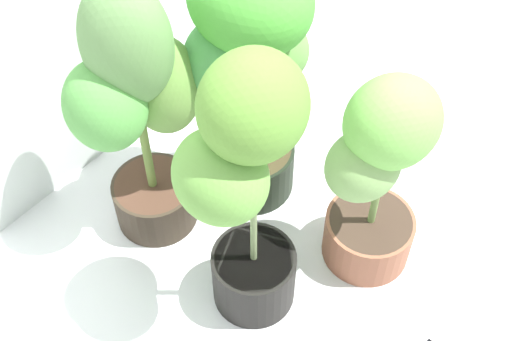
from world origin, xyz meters
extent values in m
plane|color=silver|center=(0.00, 0.00, 0.00)|extent=(8.00, 8.00, 0.00)
cylinder|color=black|center=(0.29, 0.37, 0.09)|extent=(0.28, 0.28, 0.18)
cylinder|color=#3D341F|center=(0.29, 0.37, 0.17)|extent=(0.25, 0.25, 0.02)
cylinder|color=#5A823C|center=(0.29, 0.37, 0.49)|extent=(0.03, 0.03, 0.64)
ellipsoid|color=green|center=(0.29, 0.37, 0.74)|extent=(0.31, 0.36, 0.28)
ellipsoid|color=#468D47|center=(0.22, 0.39, 0.57)|extent=(0.27, 0.28, 0.24)
ellipsoid|color=#5E9145|center=(0.35, 0.35, 0.55)|extent=(0.27, 0.28, 0.20)
cylinder|color=black|center=(-0.02, 0.09, 0.10)|extent=(0.24, 0.24, 0.19)
cylinder|color=#473221|center=(-0.02, 0.09, 0.19)|extent=(0.22, 0.22, 0.02)
cylinder|color=#67794B|center=(-0.02, 0.09, 0.53)|extent=(0.02, 0.02, 0.66)
ellipsoid|color=#5B8F33|center=(-0.02, 0.09, 0.78)|extent=(0.31, 0.30, 0.25)
ellipsoid|color=#669E42|center=(-0.11, 0.12, 0.60)|extent=(0.26, 0.28, 0.22)
cylinder|color=#33291E|center=(0.00, 0.51, 0.08)|extent=(0.26, 0.26, 0.16)
cylinder|color=#482F23|center=(0.00, 0.51, 0.15)|extent=(0.24, 0.24, 0.02)
cylinder|color=olive|center=(0.00, 0.51, 0.47)|extent=(0.03, 0.03, 0.62)
ellipsoid|color=#608B4D|center=(0.00, 0.51, 0.71)|extent=(0.29, 0.30, 0.37)
ellipsoid|color=#549B46|center=(-0.08, 0.54, 0.54)|extent=(0.27, 0.28, 0.27)
ellipsoid|color=olive|center=(0.08, 0.50, 0.52)|extent=(0.24, 0.25, 0.31)
cylinder|color=#90553D|center=(0.31, -0.07, 0.08)|extent=(0.26, 0.26, 0.16)
cylinder|color=#3F2F24|center=(0.31, -0.07, 0.15)|extent=(0.24, 0.24, 0.02)
cylinder|color=olive|center=(0.31, -0.07, 0.39)|extent=(0.02, 0.02, 0.47)
ellipsoid|color=#73B84E|center=(0.31, -0.07, 0.57)|extent=(0.32, 0.31, 0.26)
ellipsoid|color=#79A359|center=(0.24, -0.05, 0.45)|extent=(0.26, 0.25, 0.21)
camera|label=1|loc=(-0.80, -0.56, 1.79)|focal=48.22mm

